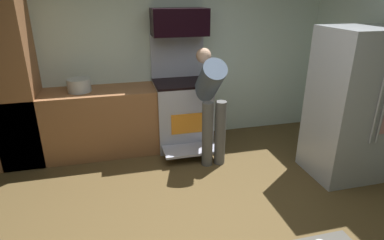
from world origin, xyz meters
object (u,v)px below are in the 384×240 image
at_px(refrigerator, 354,105).
at_px(person_cook, 210,97).
at_px(microwave, 179,22).
at_px(oven_range, 182,111).
at_px(stock_pot, 79,85).

height_order(refrigerator, person_cook, refrigerator).
xyz_separation_m(refrigerator, person_cook, (-1.51, 0.76, -0.02)).
bearing_deg(microwave, oven_range, -90.00).
distance_m(oven_range, person_cook, 0.68).
bearing_deg(refrigerator, stock_pot, 157.57).
bearing_deg(stock_pot, microwave, 3.38).
height_order(person_cook, stock_pot, person_cook).
height_order(microwave, refrigerator, microwave).
xyz_separation_m(microwave, refrigerator, (1.77, -1.37, -0.85)).
distance_m(refrigerator, stock_pot, 3.38).
distance_m(oven_range, microwave, 1.22).
height_order(refrigerator, stock_pot, refrigerator).
distance_m(person_cook, stock_pot, 1.70).
bearing_deg(person_cook, microwave, 113.02).
xyz_separation_m(oven_range, person_cook, (0.26, -0.52, 0.35)).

